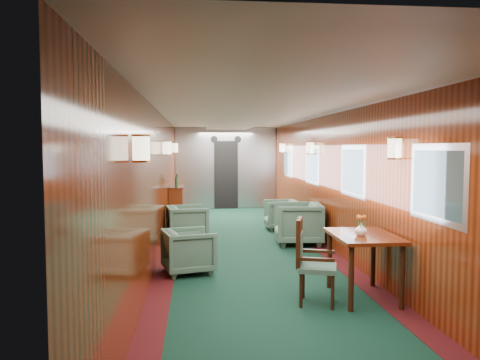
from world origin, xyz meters
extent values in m
plane|color=black|center=(0.00, 0.00, 0.00)|extent=(12.00, 12.00, 0.00)
cube|color=silver|center=(0.00, 0.00, 2.35)|extent=(3.00, 12.00, 0.10)
cube|color=silver|center=(0.00, 0.00, 2.36)|extent=(1.20, 12.00, 0.06)
cube|color=maroon|center=(0.00, 6.00, 1.20)|extent=(3.00, 0.10, 2.40)
cube|color=maroon|center=(0.00, -6.00, 1.20)|extent=(3.00, 0.10, 2.40)
cube|color=maroon|center=(-1.50, 0.00, 1.20)|extent=(0.10, 12.00, 2.40)
cube|color=maroon|center=(1.50, 0.00, 1.20)|extent=(0.10, 12.00, 2.40)
cube|color=#390B0D|center=(-1.35, 0.00, 0.00)|extent=(0.30, 12.00, 0.01)
cube|color=#390B0D|center=(1.35, 0.00, 0.00)|extent=(0.30, 12.00, 0.01)
cube|color=#A8AAAF|center=(0.00, 5.92, 1.20)|extent=(2.98, 0.12, 2.38)
cube|color=black|center=(0.00, 5.84, 1.00)|extent=(0.70, 0.06, 2.00)
cylinder|color=black|center=(-0.35, 5.85, 2.05)|extent=(0.20, 0.04, 0.20)
cylinder|color=black|center=(0.35, 5.85, 2.05)|extent=(0.20, 0.04, 0.20)
cube|color=silver|center=(1.49, -3.50, 1.45)|extent=(0.02, 1.10, 0.80)
cube|color=#435F65|center=(1.48, -3.50, 1.45)|extent=(0.01, 0.96, 0.66)
cube|color=silver|center=(1.49, -1.00, 1.45)|extent=(0.02, 1.10, 0.80)
cube|color=#435F65|center=(1.48, -1.00, 1.45)|extent=(0.01, 0.96, 0.66)
cube|color=silver|center=(1.49, 1.50, 1.45)|extent=(0.02, 1.10, 0.80)
cube|color=#435F65|center=(1.48, 1.50, 1.45)|extent=(0.01, 0.96, 0.66)
cube|color=silver|center=(1.49, 4.00, 1.45)|extent=(0.02, 1.10, 0.80)
cube|color=#435F65|center=(1.48, 4.00, 1.45)|extent=(0.01, 0.96, 0.66)
cylinder|color=#FFF2C6|center=(-1.40, -3.50, 1.80)|extent=(0.16, 0.16, 0.24)
cylinder|color=#B07931|center=(-1.40, -3.50, 1.68)|extent=(0.17, 0.17, 0.02)
cylinder|color=#FFF2C6|center=(1.40, -2.70, 1.80)|extent=(0.16, 0.16, 0.24)
cylinder|color=#B07931|center=(1.40, -2.70, 1.68)|extent=(0.17, 0.17, 0.02)
cylinder|color=#FFF2C6|center=(-1.40, 0.50, 1.80)|extent=(0.16, 0.16, 0.24)
cylinder|color=#B07931|center=(-1.40, 0.50, 1.68)|extent=(0.17, 0.17, 0.02)
cylinder|color=#FFF2C6|center=(1.40, 1.30, 1.80)|extent=(0.16, 0.16, 0.24)
cylinder|color=#B07931|center=(1.40, 1.30, 1.68)|extent=(0.17, 0.17, 0.02)
cylinder|color=#FFF2C6|center=(-1.40, 3.50, 1.80)|extent=(0.16, 0.16, 0.24)
cylinder|color=#B07931|center=(-1.40, 3.50, 1.68)|extent=(0.17, 0.17, 0.02)
cylinder|color=#FFF2C6|center=(1.40, 4.30, 1.80)|extent=(0.16, 0.16, 0.24)
cylinder|color=#B07931|center=(1.40, 4.30, 1.68)|extent=(0.17, 0.17, 0.02)
cube|color=maroon|center=(1.10, -2.57, 0.75)|extent=(0.74, 1.04, 0.04)
cylinder|color=#34180B|center=(0.80, -3.01, 0.37)|extent=(0.06, 0.06, 0.73)
cylinder|color=#34180B|center=(1.38, -3.02, 0.37)|extent=(0.06, 0.06, 0.73)
cylinder|color=#34180B|center=(0.82, -2.12, 0.37)|extent=(0.06, 0.06, 0.73)
cylinder|color=#34180B|center=(1.39, -2.13, 0.37)|extent=(0.06, 0.06, 0.73)
cube|color=#1B3F33|center=(0.50, -2.72, 0.42)|extent=(0.53, 0.53, 0.06)
cube|color=#34180B|center=(0.30, -2.66, 0.72)|extent=(0.16, 0.38, 0.55)
cube|color=#1B3F33|center=(0.32, -2.67, 0.66)|extent=(0.10, 0.29, 0.33)
cube|color=#34180B|center=(0.44, -2.93, 0.57)|extent=(0.38, 0.16, 0.04)
cube|color=#34180B|center=(0.56, -2.52, 0.57)|extent=(0.38, 0.16, 0.04)
cylinder|color=#34180B|center=(0.28, -2.84, 0.20)|extent=(0.04, 0.04, 0.40)
cylinder|color=#34180B|center=(0.61, -2.94, 0.20)|extent=(0.04, 0.04, 0.40)
cylinder|color=#34180B|center=(0.38, -2.51, 0.20)|extent=(0.04, 0.04, 0.40)
cylinder|color=#34180B|center=(0.72, -2.61, 0.20)|extent=(0.04, 0.04, 0.40)
cube|color=maroon|center=(-1.34, 2.83, 0.46)|extent=(0.30, 1.01, 0.91)
cube|color=#34180B|center=(-1.33, 2.83, 0.91)|extent=(0.32, 1.03, 0.02)
cylinder|color=#23462C|center=(-1.32, 2.58, 1.03)|extent=(0.07, 0.07, 0.22)
cylinder|color=#23462C|center=(-1.32, 2.93, 1.06)|extent=(0.06, 0.06, 0.28)
cylinder|color=#B07931|center=(-1.32, 3.13, 1.01)|extent=(0.08, 0.08, 0.18)
imported|color=white|center=(1.03, -2.65, 0.85)|extent=(0.15, 0.15, 0.15)
imported|color=#1B3F33|center=(-1.00, -1.23, 0.32)|extent=(0.84, 0.83, 0.63)
imported|color=#1B3F33|center=(-1.06, 1.11, 0.35)|extent=(0.87, 0.85, 0.69)
imported|color=#1B3F33|center=(1.01, 0.60, 0.39)|extent=(0.93, 0.91, 0.78)
imported|color=#1B3F33|center=(0.98, 2.22, 0.33)|extent=(0.73, 0.71, 0.65)
camera|label=1|loc=(-0.90, -7.92, 1.81)|focal=35.00mm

